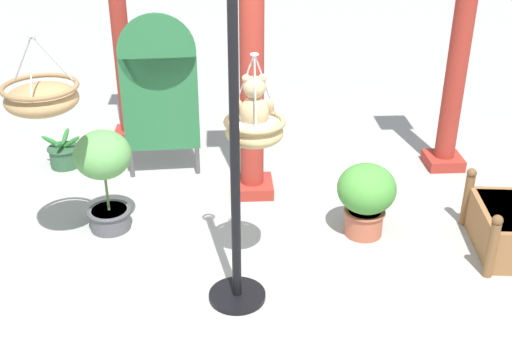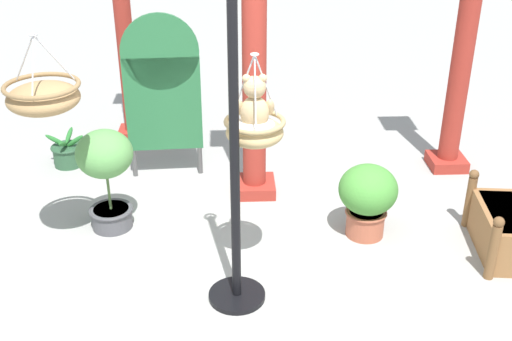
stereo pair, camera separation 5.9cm
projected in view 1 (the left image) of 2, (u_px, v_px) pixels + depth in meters
The scene contains 12 objects.
ground_plane at pixel (257, 290), 5.04m from camera, with size 40.00×40.00×0.00m, color #9E9E99.
display_pole_central at pixel (236, 209), 4.59m from camera, with size 0.44×0.44×2.53m.
hanging_basket_with_teddy at pixel (254, 130), 4.59m from camera, with size 0.45×0.45×0.68m.
teddy_bear at pixel (254, 106), 4.53m from camera, with size 0.29×0.25×0.41m.
hanging_basket_left_high at pixel (41, 97), 4.80m from camera, with size 0.58×0.58×0.61m.
greenhouse_pillar_left at pixel (252, 62), 5.85m from camera, with size 0.43×0.43×2.83m.
greenhouse_pillar_right at pixel (459, 54), 6.42m from camera, with size 0.40×0.40×2.60m.
greenhouse_pillar_far_back at pixel (119, 25), 7.02m from camera, with size 0.36×0.36×2.83m.
potted_plant_fern_front at pixel (104, 170), 5.59m from camera, with size 0.50×0.50×0.96m.
potted_plant_flowering_red at pixel (366, 196), 5.60m from camera, with size 0.52×0.52×0.68m.
potted_plant_small_succulent at pixel (64, 154), 6.92m from camera, with size 0.44×0.48×0.38m.
display_sign_board at pixel (159, 85), 6.34m from camera, with size 0.77×0.09×1.72m.
Camera 1 is at (-0.25, -4.05, 3.14)m, focal length 44.79 mm.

